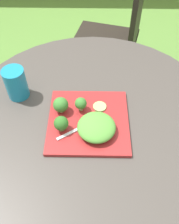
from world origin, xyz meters
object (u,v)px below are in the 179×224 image
at_px(salad_plate, 88,121).
at_px(drinking_glass, 16,85).
at_px(patio_chair, 117,34).
at_px(fork, 79,128).

relative_size(salad_plate, drinking_glass, 2.30).
height_order(patio_chair, drinking_glass, patio_chair).
relative_size(patio_chair, fork, 6.46).
distance_m(salad_plate, drinking_glass, 0.32).
bearing_deg(patio_chair, salad_plate, -101.01).
bearing_deg(drinking_glass, patio_chair, 59.18).
bearing_deg(salad_plate, fork, -127.00).
xyz_separation_m(patio_chair, fork, (-0.21, -0.96, 0.23)).
bearing_deg(drinking_glass, salad_plate, -25.58).
bearing_deg(salad_plate, patio_chair, 78.99).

